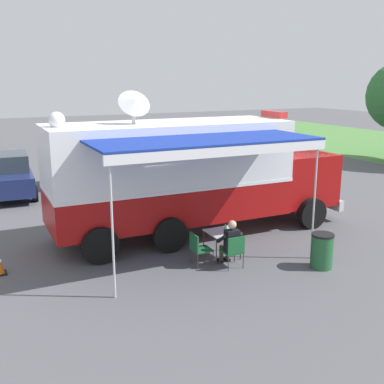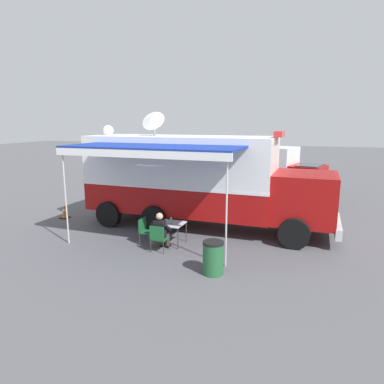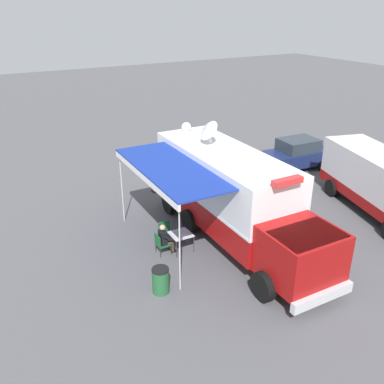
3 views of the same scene
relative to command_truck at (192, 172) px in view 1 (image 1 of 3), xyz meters
The scene contains 11 objects.
ground_plane 2.08m from the command_truck, 93.93° to the right, with size 100.00×100.00×0.00m, color #515156.
lot_stripe 3.00m from the command_truck, 158.64° to the right, with size 0.12×4.80×0.01m, color silver.
command_truck is the anchor object (origin of this frame).
folding_table 2.55m from the command_truck, ahead, with size 0.82×0.82×0.73m.
water_bottle 2.57m from the command_truck, ahead, with size 0.07×0.07×0.22m.
folding_chair_at_table 3.34m from the command_truck, ahead, with size 0.49×0.49×0.87m.
folding_chair_beside_table 3.02m from the command_truck, 23.56° to the right, with size 0.49×0.49×0.87m.
seated_responder 3.11m from the command_truck, ahead, with size 0.67×0.56×1.25m.
trash_bin 4.58m from the command_truck, 23.17° to the left, with size 0.57×0.57×0.91m.
support_truck 7.25m from the command_truck, behind, with size 3.83×7.10×2.70m.
car_behind_truck 9.03m from the command_truck, 148.74° to the right, with size 4.31×2.23×1.76m.
Camera 1 is at (12.51, -5.54, 4.72)m, focal length 43.37 mm.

